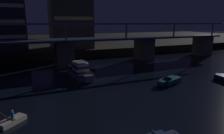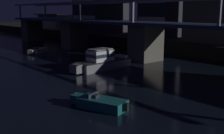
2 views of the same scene
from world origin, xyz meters
name	(u,v)px [view 2 (image 2 of 2)]	position (x,y,z in m)	size (l,w,h in m)	color
river_bridge	(146,35)	(0.00, 32.55, 4.05)	(87.53, 6.40, 9.38)	#605B51
waterfront_pavilion	(55,22)	(-49.89, 44.46, 4.44)	(12.40, 7.40, 4.70)	#B2AD9E
cabin_cruiser_near_left	(102,62)	(0.96, 23.14, 1.05)	(3.28, 9.27, 2.79)	gray
speedboat_near_right	(37,51)	(-18.79, 23.41, 0.41)	(3.85, 4.76, 1.16)	beige
speedboat_mid_center	(100,103)	(12.99, 13.46, 0.41)	(5.13, 2.98, 1.16)	#196066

